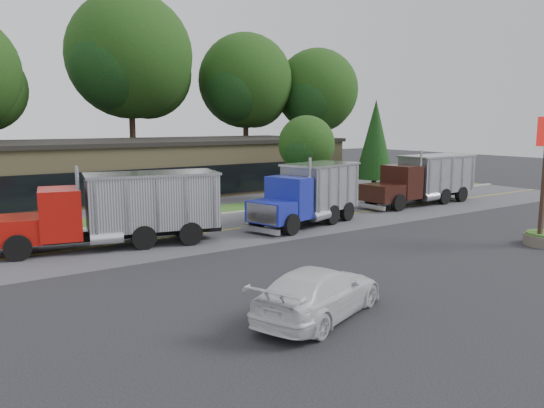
{
  "coord_description": "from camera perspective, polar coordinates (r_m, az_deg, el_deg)",
  "views": [
    {
      "loc": [
        -13.84,
        -15.24,
        5.72
      ],
      "look_at": [
        0.48,
        5.56,
        1.8
      ],
      "focal_mm": 35.0,
      "sensor_mm": 36.0,
      "label": 1
    }
  ],
  "objects": [
    {
      "name": "evergreen_right",
      "position": [
        47.46,
        11.04,
        6.83
      ],
      "size": [
        3.37,
        3.37,
        7.66
      ],
      "color": "#382619",
      "rests_on": "ground"
    },
    {
      "name": "strip_mall",
      "position": [
        44.33,
        -13.52,
        3.77
      ],
      "size": [
        32.0,
        12.0,
        4.0
      ],
      "primitive_type": "cube",
      "color": "#8A7A55",
      "rests_on": "ground"
    },
    {
      "name": "center_line",
      "position": [
        28.49,
        -4.73,
        -2.79
      ],
      "size": [
        60.0,
        0.12,
        0.01
      ],
      "primitive_type": "cube",
      "color": "gold",
      "rests_on": "ground"
    },
    {
      "name": "far_parking",
      "position": [
        38.29,
        -12.96,
        0.01
      ],
      "size": [
        60.0,
        7.0,
        0.02
      ],
      "primitive_type": "cube",
      "color": "slate",
      "rests_on": "ground"
    },
    {
      "name": "dump_truck_maroon",
      "position": [
        38.85,
        16.12,
        2.71
      ],
      "size": [
        9.83,
        2.96,
        3.36
      ],
      "rotation": [
        0.0,
        0.0,
        3.18
      ],
      "color": "black",
      "rests_on": "ground"
    },
    {
      "name": "dump_truck_blue",
      "position": [
        29.88,
        4.08,
        1.26
      ],
      "size": [
        7.75,
        4.37,
        3.36
      ],
      "rotation": [
        0.0,
        0.0,
        3.41
      ],
      "color": "black",
      "rests_on": "ground"
    },
    {
      "name": "curb",
      "position": [
        32.14,
        -8.47,
        -1.52
      ],
      "size": [
        60.0,
        0.3,
        0.12
      ],
      "primitive_type": "cube",
      "color": "#9E9E99",
      "rests_on": "ground"
    },
    {
      "name": "tree_far_d",
      "position": [
        57.04,
        -2.8,
        12.61
      ],
      "size": [
        10.42,
        9.81,
        14.87
      ],
      "color": "#382619",
      "rests_on": "ground"
    },
    {
      "name": "tree_far_e",
      "position": [
        60.01,
        4.88,
        11.68
      ],
      "size": [
        9.6,
        9.04,
        13.7
      ],
      "color": "#382619",
      "rests_on": "ground"
    },
    {
      "name": "tree_verge",
      "position": [
        38.63,
        3.75,
        6.17
      ],
      "size": [
        4.34,
        4.09,
        6.2
      ],
      "color": "#382619",
      "rests_on": "ground"
    },
    {
      "name": "dump_truck_red",
      "position": [
        25.39,
        -15.85,
        -0.37
      ],
      "size": [
        10.52,
        4.51,
        3.36
      ],
      "rotation": [
        0.0,
        0.0,
        2.94
      ],
      "color": "black",
      "rests_on": "ground"
    },
    {
      "name": "tree_far_c",
      "position": [
        52.86,
        -14.9,
        14.53
      ],
      "size": [
        12.34,
        11.61,
        17.6
      ],
      "color": "#382619",
      "rests_on": "ground"
    },
    {
      "name": "ground",
      "position": [
        21.37,
        7.46,
        -6.78
      ],
      "size": [
        140.0,
        140.0,
        0.0
      ],
      "primitive_type": "plane",
      "color": "#2D2D32",
      "rests_on": "ground"
    },
    {
      "name": "road",
      "position": [
        28.49,
        -4.73,
        -2.79
      ],
      "size": [
        60.0,
        8.0,
        0.02
      ],
      "primitive_type": "cube",
      "color": "slate",
      "rests_on": "ground"
    },
    {
      "name": "rally_car",
      "position": [
        15.91,
        5.08,
        -9.44
      ],
      "size": [
        5.55,
        3.8,
        1.49
      ],
      "primitive_type": "imported",
      "rotation": [
        0.0,
        0.0,
        1.94
      ],
      "color": "silver",
      "rests_on": "ground"
    },
    {
      "name": "grass_verge",
      "position": [
        33.75,
        -9.81,
        -1.06
      ],
      "size": [
        60.0,
        3.4,
        0.03
      ],
      "primitive_type": "cube",
      "color": "#2D581E",
      "rests_on": "ground"
    }
  ]
}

